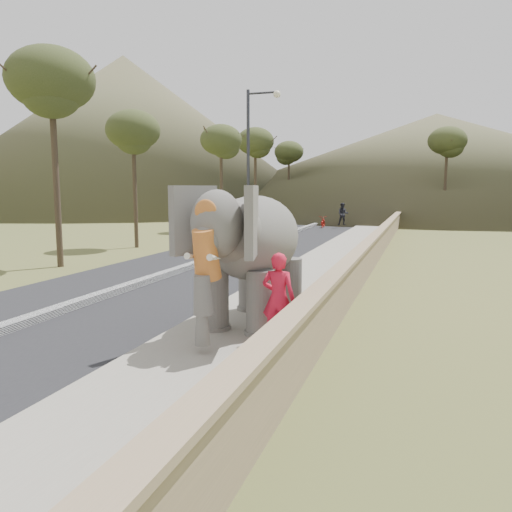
# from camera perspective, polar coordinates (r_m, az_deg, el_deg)

# --- Properties ---
(ground) EXTENTS (160.00, 160.00, 0.00)m
(ground) POSITION_cam_1_polar(r_m,az_deg,el_deg) (10.62, -1.62, -9.31)
(ground) COLOR olive
(ground) RESTS_ON ground
(road) EXTENTS (7.00, 120.00, 0.03)m
(road) POSITION_cam_1_polar(r_m,az_deg,el_deg) (21.53, -5.04, -0.58)
(road) COLOR black
(road) RESTS_ON ground
(median) EXTENTS (0.35, 120.00, 0.22)m
(median) POSITION_cam_1_polar(r_m,az_deg,el_deg) (21.52, -5.04, -0.33)
(median) COLOR black
(median) RESTS_ON ground
(walkway) EXTENTS (3.00, 120.00, 0.15)m
(walkway) POSITION_cam_1_polar(r_m,az_deg,el_deg) (20.08, 8.17, -1.06)
(walkway) COLOR #9E9687
(walkway) RESTS_ON ground
(parapet) EXTENTS (0.30, 120.00, 1.10)m
(parapet) POSITION_cam_1_polar(r_m,az_deg,el_deg) (19.80, 12.90, 0.08)
(parapet) COLOR tan
(parapet) RESTS_ON ground
(lamppost) EXTENTS (1.76, 0.36, 8.00)m
(lamppost) POSITION_cam_1_polar(r_m,az_deg,el_deg) (25.68, -0.24, 11.65)
(lamppost) COLOR #2A292E
(lamppost) RESTS_ON ground
(signboard) EXTENTS (0.60, 0.08, 2.40)m
(signboard) POSITION_cam_1_polar(r_m,az_deg,el_deg) (25.41, 0.03, 4.40)
(signboard) COLOR #2D2D33
(signboard) RESTS_ON ground
(hill_left) EXTENTS (60.00, 60.00, 22.00)m
(hill_left) POSITION_cam_1_polar(r_m,az_deg,el_deg) (77.13, -14.69, 13.34)
(hill_left) COLOR brown
(hill_left) RESTS_ON ground
(hill_far) EXTENTS (80.00, 80.00, 14.00)m
(hill_far) POSITION_cam_1_polar(r_m,az_deg,el_deg) (79.65, 19.75, 10.06)
(hill_far) COLOR brown
(hill_far) RESTS_ON ground
(elephant_and_man) EXTENTS (2.45, 4.24, 2.97)m
(elephant_and_man) POSITION_cam_1_polar(r_m,az_deg,el_deg) (11.03, -0.12, -0.04)
(elephant_and_man) COLOR slate
(elephant_and_man) RESTS_ON ground
(motorcyclist) EXTENTS (2.37, 1.82, 2.01)m
(motorcyclist) POSITION_cam_1_polar(r_m,az_deg,el_deg) (40.16, 8.78, 4.31)
(motorcyclist) COLOR maroon
(motorcyclist) RESTS_ON ground
(trees) EXTENTS (48.47, 43.81, 8.82)m
(trees) POSITION_cam_1_polar(r_m,az_deg,el_deg) (39.18, 16.35, 8.81)
(trees) COLOR #473828
(trees) RESTS_ON ground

